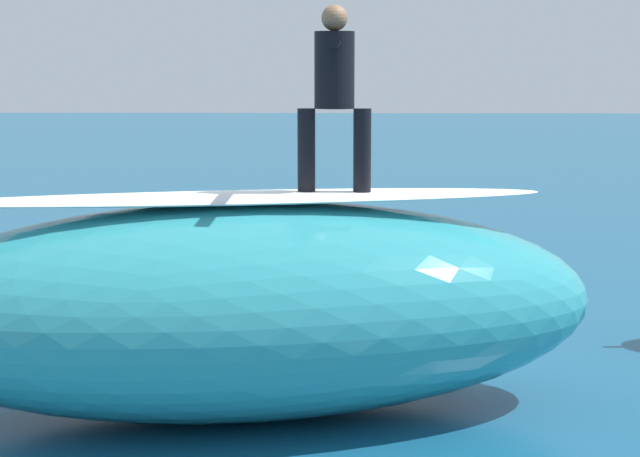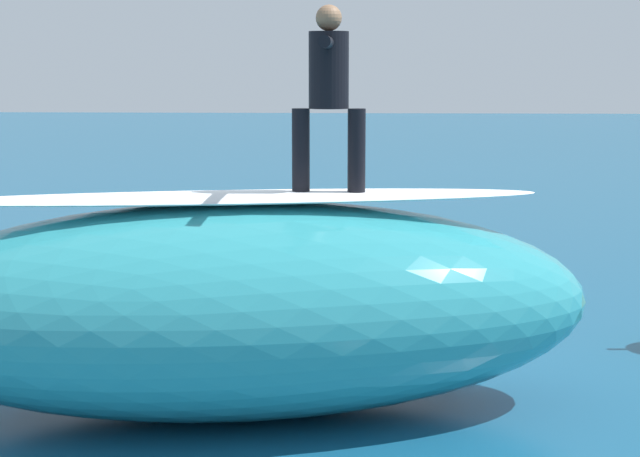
{
  "view_description": "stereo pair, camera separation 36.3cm",
  "coord_description": "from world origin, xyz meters",
  "px_view_note": "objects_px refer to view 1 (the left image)",
  "views": [
    {
      "loc": [
        -1.08,
        11.59,
        3.13
      ],
      "look_at": [
        -0.78,
        0.2,
        1.44
      ],
      "focal_mm": 62.17,
      "sensor_mm": 36.0,
      "label": 1
    },
    {
      "loc": [
        -1.44,
        11.57,
        3.13
      ],
      "look_at": [
        -0.78,
        0.2,
        1.44
      ],
      "focal_mm": 62.17,
      "sensor_mm": 36.0,
      "label": 2
    }
  ],
  "objects_px": {
    "surfboard_riding": "(334,196)",
    "surfboard_paddling": "(309,325)",
    "surfer_riding": "(334,84)",
    "surfer_paddling": "(307,315)"
  },
  "relations": [
    {
      "from": "surfboard_riding",
      "to": "surfboard_paddling",
      "type": "bearing_deg",
      "value": -84.02
    },
    {
      "from": "surfer_riding",
      "to": "surfer_paddling",
      "type": "relative_size",
      "value": 1.03
    },
    {
      "from": "surfboard_paddling",
      "to": "surfer_paddling",
      "type": "bearing_deg",
      "value": 180.0
    },
    {
      "from": "surfboard_paddling",
      "to": "surfer_paddling",
      "type": "height_order",
      "value": "surfer_paddling"
    },
    {
      "from": "surfboard_paddling",
      "to": "surfer_riding",
      "type": "bearing_deg",
      "value": -161.78
    },
    {
      "from": "surfer_riding",
      "to": "surfboard_paddling",
      "type": "relative_size",
      "value": 0.69
    },
    {
      "from": "surfer_paddling",
      "to": "surfer_riding",
      "type": "bearing_deg",
      "value": -161.06
    },
    {
      "from": "surfer_riding",
      "to": "surfboard_paddling",
      "type": "height_order",
      "value": "surfer_riding"
    },
    {
      "from": "surfer_riding",
      "to": "surfer_paddling",
      "type": "xyz_separation_m",
      "value": [
        0.36,
        -3.02,
        -2.77
      ]
    },
    {
      "from": "surfer_riding",
      "to": "surfer_paddling",
      "type": "height_order",
      "value": "surfer_riding"
    }
  ]
}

